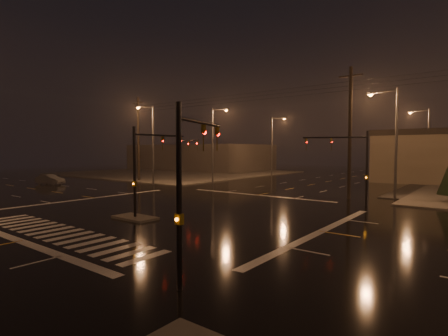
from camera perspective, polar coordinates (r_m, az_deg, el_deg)
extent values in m
plane|color=black|center=(26.33, -7.40, -6.87)|extent=(140.00, 140.00, 0.00)
cube|color=#474540|center=(68.51, -7.48, -0.74)|extent=(36.00, 36.00, 0.12)
cube|color=#474540|center=(23.70, -14.31, -7.86)|extent=(3.00, 1.60, 0.15)
cube|color=beige|center=(21.06, -25.21, -9.62)|extent=(15.00, 2.60, 0.01)
cube|color=beige|center=(20.25, -30.32, -10.24)|extent=(16.00, 0.50, 0.01)
cube|color=beige|center=(34.90, 5.49, -4.42)|extent=(16.00, 0.50, 0.01)
cube|color=#423B3A|center=(80.56, -3.97, 1.78)|extent=(30.00, 18.00, 5.60)
cylinder|color=black|center=(23.33, -14.40, -0.79)|extent=(0.18, 0.18, 6.00)
cylinder|color=black|center=(24.75, -10.36, 5.26)|extent=(0.12, 4.50, 0.12)
imported|color=#594707|center=(26.15, -7.06, 5.06)|extent=(0.16, 0.20, 1.00)
cube|color=#594707|center=(23.38, -14.38, -2.50)|extent=(0.25, 0.18, 0.35)
cylinder|color=black|center=(29.94, 22.29, -0.10)|extent=(0.18, 0.18, 6.00)
cylinder|color=black|center=(29.81, 17.57, 4.78)|extent=(4.74, 1.82, 0.12)
imported|color=#594707|center=(29.89, 13.24, 4.74)|extent=(0.24, 0.22, 1.00)
cube|color=#594707|center=(29.98, 22.26, -1.44)|extent=(0.25, 0.18, 0.35)
cylinder|color=black|center=(40.82, -7.47, 0.87)|extent=(0.18, 0.18, 6.00)
cylinder|color=black|center=(38.55, -5.92, 4.47)|extent=(4.74, 1.82, 0.12)
imported|color=#594707|center=(36.55, -4.34, 4.48)|extent=(0.24, 0.22, 1.00)
cube|color=#594707|center=(40.85, -7.47, -0.12)|extent=(0.25, 0.18, 0.35)
cylinder|color=black|center=(11.19, -7.34, -4.74)|extent=(0.18, 0.18, 6.00)
cylinder|color=black|center=(12.97, -3.68, 7.41)|extent=(1.48, 3.80, 0.12)
imported|color=#594707|center=(14.66, -1.12, 6.71)|extent=(0.22, 0.24, 1.00)
cube|color=#594707|center=(11.31, -7.32, -8.25)|extent=(0.25, 0.18, 0.35)
cylinder|color=#38383A|center=(47.03, -1.88, 3.61)|extent=(0.24, 0.24, 10.00)
cylinder|color=#38383A|center=(46.58, -0.73, 9.53)|extent=(2.40, 0.14, 0.14)
cube|color=#38383A|center=(45.90, 0.36, 9.57)|extent=(0.70, 0.30, 0.18)
sphere|color=orange|center=(45.89, 0.36, 9.40)|extent=(0.32, 0.32, 0.32)
cylinder|color=#38383A|center=(60.26, 7.83, 3.45)|extent=(0.24, 0.24, 10.00)
cylinder|color=#38383A|center=(59.91, 8.87, 8.04)|extent=(2.40, 0.14, 0.14)
cube|color=#38383A|center=(59.39, 9.81, 8.03)|extent=(0.70, 0.30, 0.18)
sphere|color=orange|center=(59.37, 9.81, 7.90)|extent=(0.32, 0.32, 0.32)
cylinder|color=#38383A|center=(35.03, 26.30, 3.51)|extent=(0.24, 0.24, 10.00)
cylinder|color=#38383A|center=(35.68, 24.56, 11.27)|extent=(2.40, 0.14, 0.14)
cube|color=#38383A|center=(35.94, 22.81, 11.17)|extent=(0.70, 0.30, 0.18)
sphere|color=orange|center=(35.92, 22.81, 10.96)|extent=(0.32, 0.32, 0.32)
cylinder|color=#38383A|center=(54.79, 30.38, 3.11)|extent=(0.24, 0.24, 10.00)
cylinder|color=#38383A|center=(55.20, 29.26, 8.13)|extent=(2.40, 0.14, 0.14)
cube|color=#38383A|center=(55.37, 28.13, 8.09)|extent=(0.70, 0.30, 0.18)
sphere|color=orange|center=(55.36, 28.12, 7.95)|extent=(0.32, 0.32, 0.32)
cylinder|color=#38383A|center=(45.50, -11.52, 3.57)|extent=(0.24, 0.24, 10.00)
cylinder|color=#38383A|center=(45.03, -12.75, 9.68)|extent=(0.14, 2.40, 0.14)
cube|color=#38383A|center=(44.33, -13.86, 9.71)|extent=(0.30, 0.70, 0.18)
sphere|color=orange|center=(44.32, -13.85, 9.55)|extent=(0.32, 0.32, 0.32)
cylinder|color=black|center=(51.72, -13.81, 4.57)|extent=(0.32, 0.32, 12.00)
cube|color=black|center=(52.13, -13.88, 10.30)|extent=(2.20, 0.12, 0.12)
cylinder|color=black|center=(34.00, 19.86, 5.35)|extent=(0.32, 0.32, 12.00)
cube|color=black|center=(34.62, 20.02, 13.98)|extent=(2.20, 0.12, 0.12)
imported|color=#55585D|center=(50.62, -26.52, -1.69)|extent=(4.14, 2.43, 1.29)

